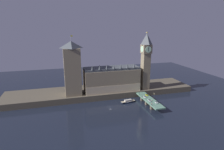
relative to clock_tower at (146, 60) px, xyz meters
The scene contains 17 objects.
ground_plane 70.22m from the clock_tower, 152.60° to the right, with size 400.00×400.00×0.00m, color black.
embankment 64.52m from the clock_tower, 165.27° to the left, with size 220.00×42.00×6.69m.
parliament_hall 45.62m from the clock_tower, behind, with size 63.31×22.37×33.16m.
clock_tower is the anchor object (origin of this frame).
victoria_tower 84.22m from the clock_tower, behind, with size 17.67×17.67×64.18m.
bridge 49.78m from the clock_tower, 105.73° to the right, with size 10.40×46.00×5.68m.
car_northbound_lead 44.57m from the clock_tower, 114.34° to the right, with size 2.06×4.37×1.40m.
car_northbound_trail 51.17m from the clock_tower, 107.46° to the right, with size 1.86×4.77×1.34m.
car_southbound_lead 54.93m from the clock_tower, 98.84° to the right, with size 2.12×3.91×1.34m.
car_southbound_trail 41.21m from the clock_tower, 108.12° to the right, with size 2.05×3.92×1.47m.
pedestrian_near_rail 58.07m from the clock_tower, 106.77° to the right, with size 0.38×0.38×1.75m.
pedestrian_mid_walk 46.74m from the clock_tower, 97.80° to the right, with size 0.38×0.38×1.59m.
pedestrian_far_rail 44.02m from the clock_tower, 120.45° to the right, with size 0.38×0.38×1.86m.
street_lamp_near 57.75m from the clock_tower, 106.69° to the right, with size 1.34×0.60×5.87m.
street_lamp_mid 45.00m from the clock_tower, 96.87° to the right, with size 1.34×0.60×6.16m.
street_lamp_far 38.82m from the clock_tower, 130.24° to the right, with size 1.34×0.60×6.13m.
boat_upstream 53.61m from the clock_tower, 144.97° to the right, with size 18.07×6.83×3.26m.
Camera 1 is at (-45.91, -169.92, 79.30)m, focal length 30.00 mm.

